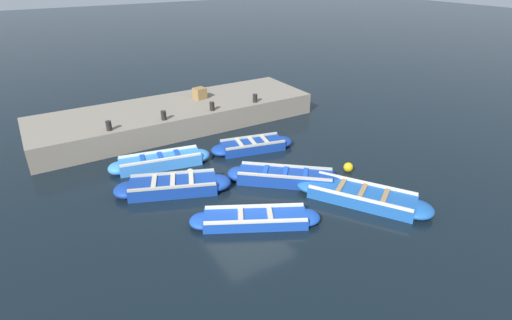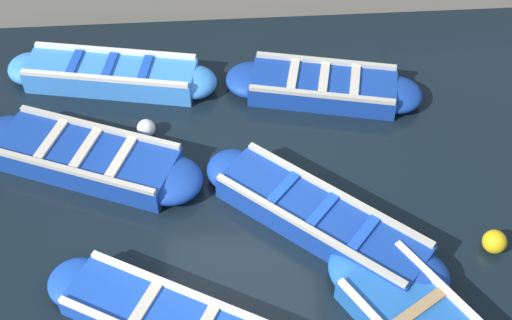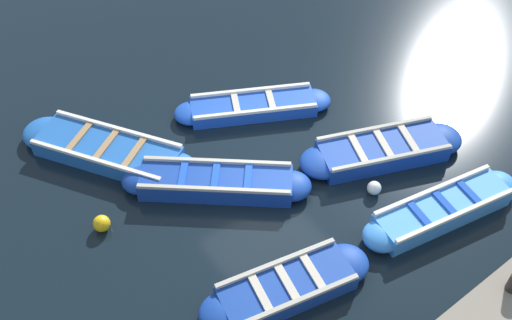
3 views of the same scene
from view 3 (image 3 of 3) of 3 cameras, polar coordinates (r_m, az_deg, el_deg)
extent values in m
plane|color=black|center=(12.07, 1.92, -1.95)|extent=(120.00, 120.00, 0.00)
cube|color=#1947B7|center=(13.42, -0.27, 5.10)|extent=(2.01, 2.82, 0.29)
ellipsoid|color=#1947B7|center=(13.33, -6.18, 4.44)|extent=(1.01, 1.02, 0.29)
ellipsoid|color=#1947B7|center=(13.65, 5.51, 5.69)|extent=(1.01, 1.02, 0.29)
cube|color=silver|center=(13.03, -0.02, 4.64)|extent=(1.35, 2.43, 0.07)
cube|color=silver|center=(13.57, -0.51, 6.66)|extent=(1.35, 2.43, 0.07)
cube|color=beige|center=(13.27, -1.95, 5.44)|extent=(0.69, 0.46, 0.04)
cube|color=beige|center=(13.36, 1.40, 5.80)|extent=(0.69, 0.46, 0.04)
cube|color=#3884E0|center=(11.86, 17.29, -4.56)|extent=(1.25, 2.83, 0.39)
ellipsoid|color=#3884E0|center=(11.20, 11.89, -7.10)|extent=(0.82, 0.84, 0.39)
ellipsoid|color=#3884E0|center=(12.64, 22.03, -2.26)|extent=(0.82, 0.84, 0.39)
cube|color=silver|center=(11.56, 18.56, -5.00)|extent=(0.58, 2.65, 0.07)
cube|color=silver|center=(11.83, 16.53, -2.72)|extent=(0.58, 2.65, 0.07)
cube|color=#1947B7|center=(11.40, 15.28, -4.95)|extent=(0.68, 0.26, 0.04)
cube|color=#1947B7|center=(11.70, 17.51, -3.90)|extent=(0.68, 0.26, 0.04)
cube|color=#1947B7|center=(12.02, 19.63, -2.89)|extent=(0.68, 0.26, 0.04)
cube|color=navy|center=(12.64, 11.90, 0.90)|extent=(1.88, 2.80, 0.38)
ellipsoid|color=navy|center=(12.21, 6.31, -0.24)|extent=(1.17, 1.18, 0.38)
ellipsoid|color=navy|center=(13.19, 17.09, 1.95)|extent=(1.17, 1.18, 0.38)
cube|color=#B2AD9E|center=(12.22, 12.88, 0.18)|extent=(1.04, 2.42, 0.07)
cube|color=#B2AD9E|center=(12.76, 11.27, 2.98)|extent=(1.04, 2.42, 0.07)
cube|color=beige|center=(12.30, 9.69, 1.09)|extent=(0.84, 0.45, 0.04)
cube|color=beige|center=(12.50, 12.05, 1.56)|extent=(0.84, 0.45, 0.04)
cube|color=beige|center=(12.72, 14.33, 2.01)|extent=(0.84, 0.45, 0.04)
cube|color=navy|center=(11.79, -3.83, -2.17)|extent=(2.55, 2.80, 0.39)
ellipsoid|color=navy|center=(12.04, -10.91, -1.83)|extent=(1.07, 1.07, 0.39)
ellipsoid|color=navy|center=(11.73, 3.45, -2.48)|extent=(1.07, 1.07, 0.39)
cube|color=#B2AD9E|center=(11.38, -4.07, -2.80)|extent=(1.96, 2.28, 0.07)
cube|color=#B2AD9E|center=(11.86, -3.70, -0.12)|extent=(1.96, 2.28, 0.07)
cube|color=#1947B7|center=(11.72, -6.97, -1.34)|extent=(0.63, 0.57, 0.04)
cube|color=#1947B7|center=(11.63, -3.88, -1.48)|extent=(0.63, 0.57, 0.04)
cube|color=#1947B7|center=(11.58, -0.76, -1.62)|extent=(0.63, 0.57, 0.04)
cube|color=#1E59AD|center=(12.75, -13.91, 0.84)|extent=(3.11, 2.49, 0.35)
ellipsoid|color=#1E59AD|center=(13.52, -19.37, 2.44)|extent=(1.34, 1.33, 0.35)
ellipsoid|color=#1E59AD|center=(12.12, -7.83, -0.96)|extent=(1.34, 1.33, 0.35)
cube|color=silver|center=(12.35, -15.18, 0.02)|extent=(2.55, 1.65, 0.07)
cube|color=silver|center=(12.88, -13.02, 2.92)|extent=(2.55, 1.65, 0.07)
cube|color=#9E7A51|center=(12.93, -16.49, 2.15)|extent=(0.60, 0.84, 0.04)
cube|color=#9E7A51|center=(12.62, -14.07, 1.45)|extent=(0.60, 0.84, 0.04)
cube|color=#9E7A51|center=(12.33, -11.53, 0.72)|extent=(0.60, 0.84, 0.04)
cube|color=navy|center=(10.41, 2.92, -12.06)|extent=(1.36, 2.45, 0.34)
ellipsoid|color=navy|center=(10.17, -3.09, -14.40)|extent=(0.98, 1.00, 0.34)
ellipsoid|color=navy|center=(10.77, 8.49, -9.74)|extent=(0.98, 1.00, 0.34)
cube|color=#B2AD9E|center=(10.06, 4.02, -13.24)|extent=(0.56, 2.23, 0.07)
cube|color=#B2AD9E|center=(10.43, 1.94, -9.77)|extent=(0.56, 2.23, 0.07)
cube|color=beige|center=(10.13, 0.42, -12.52)|extent=(0.79, 0.30, 0.04)
cube|color=beige|center=(10.25, 2.95, -11.52)|extent=(0.79, 0.30, 0.04)
cube|color=beige|center=(10.39, 5.41, -10.52)|extent=(0.79, 0.30, 0.04)
sphere|color=#EAB214|center=(11.54, -14.49, -5.87)|extent=(0.32, 0.32, 0.32)
sphere|color=silver|center=(11.97, 11.19, -2.63)|extent=(0.28, 0.28, 0.28)
camera|label=1|loc=(19.07, -3.77, 38.63)|focal=28.00mm
camera|label=2|loc=(13.49, -18.30, 40.13)|focal=50.00mm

